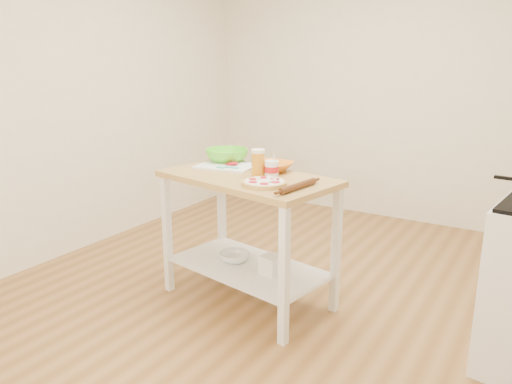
{
  "coord_description": "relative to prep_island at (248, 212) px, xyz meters",
  "views": [
    {
      "loc": [
        1.53,
        -2.85,
        1.65
      ],
      "look_at": [
        -0.16,
        -0.09,
        0.78
      ],
      "focal_mm": 35.0,
      "sensor_mm": 36.0,
      "label": 1
    }
  ],
  "objects": [
    {
      "name": "room_shell",
      "position": [
        0.19,
        0.15,
        0.7
      ],
      "size": [
        4.04,
        4.54,
        2.74
      ],
      "color": "olive",
      "rests_on": "ground"
    },
    {
      "name": "prep_island",
      "position": [
        0.0,
        0.0,
        0.0
      ],
      "size": [
        1.25,
        0.83,
        0.9
      ],
      "rotation": [
        0.0,
        0.0,
        -0.18
      ],
      "color": "tan",
      "rests_on": "ground"
    },
    {
      "name": "pizza",
      "position": [
        0.22,
        -0.16,
        0.27
      ],
      "size": [
        0.28,
        0.28,
        0.04
      ],
      "rotation": [
        0.0,
        0.0,
        -0.25
      ],
      "color": "tan",
      "rests_on": "prep_island"
    },
    {
      "name": "cutting_board",
      "position": [
        -0.28,
        0.16,
        0.26
      ],
      "size": [
        0.44,
        0.35,
        0.04
      ],
      "rotation": [
        0.0,
        0.0,
        0.14
      ],
      "color": "white",
      "rests_on": "prep_island"
    },
    {
      "name": "spatula",
      "position": [
        -0.22,
        0.07,
        0.27
      ],
      "size": [
        0.15,
        0.06,
        0.01
      ],
      "rotation": [
        0.0,
        0.0,
        0.09
      ],
      "color": "#3AC9AD",
      "rests_on": "cutting_board"
    },
    {
      "name": "knife",
      "position": [
        -0.35,
        0.36,
        0.27
      ],
      "size": [
        0.26,
        0.12,
        0.01
      ],
      "rotation": [
        0.0,
        0.0,
        -0.44
      ],
      "color": "silver",
      "rests_on": "cutting_board"
    },
    {
      "name": "orange_bowl",
      "position": [
        0.08,
        0.2,
        0.28
      ],
      "size": [
        0.27,
        0.27,
        0.06
      ],
      "primitive_type": "imported",
      "rotation": [
        0.0,
        0.0,
        -0.02
      ],
      "color": "orange",
      "rests_on": "prep_island"
    },
    {
      "name": "green_bowl",
      "position": [
        -0.37,
        0.29,
        0.3
      ],
      "size": [
        0.38,
        0.38,
        0.1
      ],
      "primitive_type": "imported",
      "rotation": [
        0.0,
        0.0,
        0.25
      ],
      "color": "#5CDD29",
      "rests_on": "prep_island"
    },
    {
      "name": "beer_pint",
      "position": [
        0.07,
        0.02,
        0.34
      ],
      "size": [
        0.09,
        0.09,
        0.18
      ],
      "color": "orange",
      "rests_on": "prep_island"
    },
    {
      "name": "yogurt_tub",
      "position": [
        0.16,
        0.04,
        0.31
      ],
      "size": [
        0.09,
        0.09,
        0.19
      ],
      "color": "white",
      "rests_on": "prep_island"
    },
    {
      "name": "rolling_pin",
      "position": [
        0.45,
        -0.15,
        0.27
      ],
      "size": [
        0.09,
        0.34,
        0.04
      ],
      "primitive_type": "cylinder",
      "rotation": [
        1.57,
        0.0,
        -0.14
      ],
      "color": "#572E13",
      "rests_on": "prep_island"
    },
    {
      "name": "shelf_glass_bowl",
      "position": [
        -0.12,
        0.01,
        -0.35
      ],
      "size": [
        0.22,
        0.22,
        0.07
      ],
      "primitive_type": "imported",
      "rotation": [
        0.0,
        0.0,
        0.04
      ],
      "color": "silver",
      "rests_on": "prep_island"
    },
    {
      "name": "shelf_bin",
      "position": [
        0.21,
        -0.03,
        -0.33
      ],
      "size": [
        0.15,
        0.15,
        0.13
      ],
      "primitive_type": "cube",
      "rotation": [
        0.0,
        0.0,
        -0.18
      ],
      "color": "white",
      "rests_on": "prep_island"
    }
  ]
}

